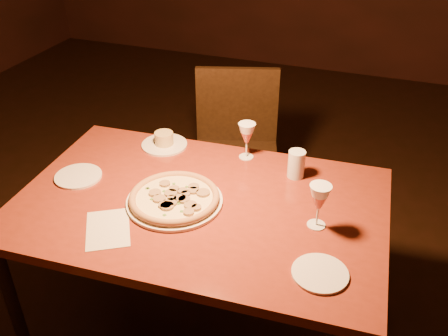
% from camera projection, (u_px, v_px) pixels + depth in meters
% --- Properties ---
extents(floor, '(7.00, 7.00, 0.00)m').
position_uv_depth(floor, '(173.00, 316.00, 2.40)').
color(floor, black).
rests_on(floor, ground).
extents(dining_table, '(1.46, 0.99, 0.76)m').
position_uv_depth(dining_table, '(200.00, 215.00, 1.95)').
color(dining_table, maroon).
rests_on(dining_table, floor).
extents(chair_far, '(0.56, 0.56, 0.93)m').
position_uv_depth(chair_far, '(236.00, 147.00, 2.73)').
color(chair_far, black).
rests_on(chair_far, floor).
extents(pizza_plate, '(0.37, 0.37, 0.04)m').
position_uv_depth(pizza_plate, '(174.00, 198.00, 1.90)').
color(pizza_plate, white).
rests_on(pizza_plate, dining_table).
extents(ramekin_saucer, '(0.21, 0.21, 0.07)m').
position_uv_depth(ramekin_saucer, '(164.00, 141.00, 2.27)').
color(ramekin_saucer, white).
rests_on(ramekin_saucer, dining_table).
extents(wine_glass_far, '(0.07, 0.07, 0.17)m').
position_uv_depth(wine_glass_far, '(247.00, 141.00, 2.15)').
color(wine_glass_far, '#C85C53').
rests_on(wine_glass_far, dining_table).
extents(wine_glass_right, '(0.08, 0.08, 0.17)m').
position_uv_depth(wine_glass_right, '(319.00, 206.00, 1.75)').
color(wine_glass_right, '#C85C53').
rests_on(wine_glass_right, dining_table).
extents(water_tumbler, '(0.07, 0.07, 0.12)m').
position_uv_depth(water_tumbler, '(296.00, 164.00, 2.04)').
color(water_tumbler, silver).
rests_on(water_tumbler, dining_table).
extents(side_plate_left, '(0.19, 0.19, 0.01)m').
position_uv_depth(side_plate_left, '(78.00, 176.00, 2.06)').
color(side_plate_left, white).
rests_on(side_plate_left, dining_table).
extents(side_plate_near, '(0.18, 0.18, 0.01)m').
position_uv_depth(side_plate_near, '(320.00, 273.00, 1.58)').
color(side_plate_near, white).
rests_on(side_plate_near, dining_table).
extents(menu_card, '(0.24, 0.27, 0.00)m').
position_uv_depth(menu_card, '(108.00, 229.00, 1.78)').
color(menu_card, beige).
rests_on(menu_card, dining_table).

